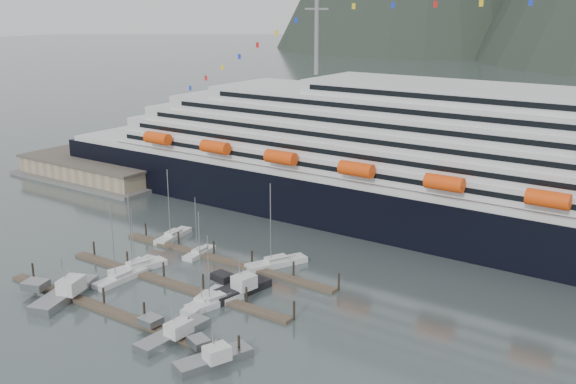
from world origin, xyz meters
name	(u,v)px	position (x,y,z in m)	size (l,w,h in m)	color
ground	(182,298)	(0.00, 0.00, 0.00)	(1600.00, 1600.00, 0.00)	#4F5D5C
cruise_ship	(488,181)	(30.03, 54.94, 12.04)	(210.00, 30.40, 50.30)	black
warehouse	(94,171)	(-72.00, 42.00, 2.25)	(46.00, 20.00, 5.80)	#595956
dock_near	(112,311)	(-4.93, -9.95, 0.31)	(48.18, 2.28, 3.20)	#483A2E
dock_mid	(173,283)	(-4.93, 3.05, 0.31)	(48.18, 2.28, 3.20)	#483A2E
dock_far	(223,260)	(-4.93, 16.05, 0.31)	(48.18, 2.28, 3.20)	#483A2E
sailboat_a	(138,266)	(-15.45, 5.02, 0.40)	(3.50, 8.73, 11.75)	silver
sailboat_b	(120,278)	(-13.48, -0.74, 0.43)	(2.70, 10.19, 14.53)	silver
sailboat_c	(138,268)	(-14.59, 4.28, 0.44)	(5.23, 10.81, 15.10)	silver
sailboat_d	(205,301)	(4.33, 0.80, 0.43)	(4.64, 11.05, 15.83)	silver
sailboat_e	(173,236)	(-21.31, 19.99, 0.43)	(4.38, 10.26, 14.87)	silver
sailboat_f	(200,253)	(-10.60, 15.97, 0.40)	(3.11, 8.00, 11.84)	silver
sailboat_g	(276,263)	(4.29, 19.99, 0.44)	(7.59, 11.65, 15.97)	silver
sailboat_h	(215,302)	(5.89, 1.26, 0.42)	(5.00, 9.92, 12.14)	silver
trawler_a	(64,293)	(-15.48, -10.75, 0.96)	(11.31, 14.45, 7.70)	gray
trawler_c	(172,333)	(8.19, -10.44, 0.82)	(8.63, 12.26, 6.16)	gray
trawler_d	(213,358)	(17.40, -12.37, 0.83)	(8.90, 11.01, 6.26)	gray
trawler_e	(239,288)	(6.28, 6.85, 0.92)	(8.89, 11.65, 7.29)	black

